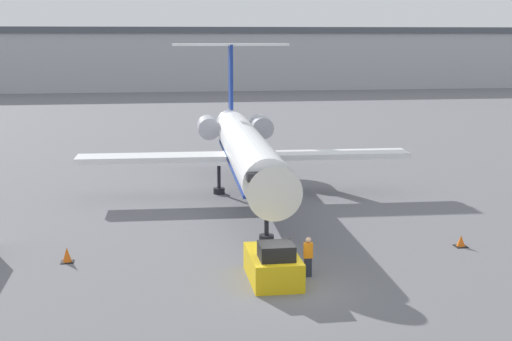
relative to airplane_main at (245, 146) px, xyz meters
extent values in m
plane|color=slate|center=(-0.54, -18.79, -3.43)|extent=(600.00, 600.00, 0.00)
cube|color=#B2B2B7|center=(-0.54, 101.21, 2.26)|extent=(180.00, 16.00, 11.38)
cube|color=#4C515B|center=(-0.54, 101.21, 8.55)|extent=(180.00, 16.80, 1.20)
cylinder|color=white|center=(-0.04, -1.12, -0.07)|extent=(3.59, 23.04, 2.75)
cone|color=white|center=(-0.50, -13.69, -0.07)|extent=(2.83, 2.30, 2.75)
cube|color=black|center=(-0.47, -12.81, 0.41)|extent=(2.36, 0.78, 0.44)
cone|color=white|center=(0.43, 11.86, -0.07)|extent=(2.58, 3.11, 2.47)
cube|color=navy|center=(-0.04, -1.12, -0.97)|extent=(3.23, 20.74, 0.20)
cube|color=white|center=(6.39, -0.21, -0.69)|extent=(10.13, 2.72, 0.36)
cube|color=white|center=(-6.39, 0.26, -0.69)|extent=(10.13, 2.72, 0.36)
cylinder|color=#ADADB7|center=(2.44, 8.44, 0.27)|extent=(1.79, 3.12, 1.68)
cylinder|color=#ADADB7|center=(-1.82, 8.59, 0.27)|extent=(1.79, 3.12, 1.68)
cube|color=navy|center=(0.46, 12.46, 4.01)|extent=(0.32, 2.21, 5.42)
cube|color=white|center=(0.46, 12.46, 6.72)|extent=(9.81, 2.16, 0.20)
cylinder|color=black|center=(-0.42, -11.59, -2.44)|extent=(0.24, 0.24, 1.98)
cylinder|color=black|center=(-0.42, -11.59, -3.23)|extent=(0.80, 0.80, 0.40)
cylinder|color=black|center=(-1.76, 0.69, -2.44)|extent=(0.24, 0.24, 1.98)
cylinder|color=black|center=(-1.76, 0.69, -3.23)|extent=(0.80, 0.80, 0.40)
cylinder|color=black|center=(1.81, 0.56, -2.44)|extent=(0.24, 0.24, 1.98)
cylinder|color=black|center=(1.81, 0.56, -3.23)|extent=(0.80, 0.80, 0.40)
cube|color=yellow|center=(-1.12, -17.56, -2.80)|extent=(2.16, 3.91, 1.26)
cube|color=black|center=(-1.12, -18.42, -1.81)|extent=(1.51, 1.41, 0.70)
cube|color=black|center=(-1.12, -15.68, -2.99)|extent=(1.95, 0.30, 0.76)
cube|color=#232838|center=(0.56, -17.35, -2.98)|extent=(0.32, 0.20, 0.90)
cube|color=orange|center=(0.56, -17.35, -2.17)|extent=(0.40, 0.24, 0.71)
sphere|color=tan|center=(0.56, -17.35, -1.69)|extent=(0.26, 0.26, 0.26)
cube|color=black|center=(-10.62, -13.54, -3.41)|extent=(0.61, 0.61, 0.04)
cone|color=orange|center=(-10.62, -13.54, -3.03)|extent=(0.43, 0.43, 0.72)
cube|color=black|center=(9.53, -13.91, -3.41)|extent=(0.62, 0.62, 0.04)
cone|color=orange|center=(9.53, -13.91, -3.10)|extent=(0.45, 0.45, 0.57)
camera|label=1|loc=(-6.45, -47.89, 7.46)|focal=50.00mm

